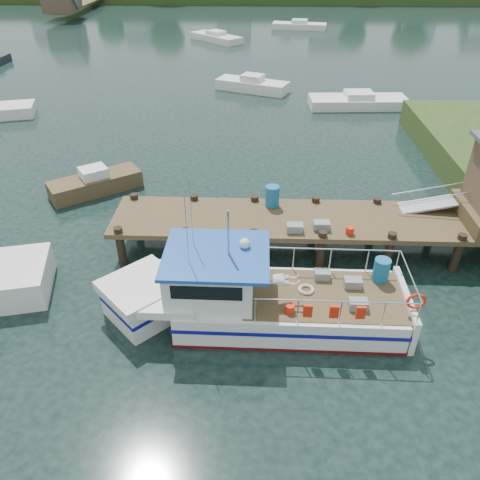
{
  "coord_description": "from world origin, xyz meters",
  "views": [
    {
      "loc": [
        -0.48,
        -15.62,
        10.71
      ],
      "look_at": [
        -1.0,
        -1.5,
        1.3
      ],
      "focal_mm": 35.0,
      "sensor_mm": 36.0,
      "label": 1
    }
  ],
  "objects_px": {
    "moored_rowboat": "(95,183)",
    "moored_far": "(299,26)",
    "moored_d": "(216,37)",
    "moored_b": "(252,85)",
    "dock": "(442,201)",
    "moored_c": "(358,101)",
    "lobster_boat": "(251,298)"
  },
  "relations": [
    {
      "from": "moored_rowboat",
      "to": "moored_b",
      "type": "distance_m",
      "value": 18.93
    },
    {
      "from": "moored_rowboat",
      "to": "moored_d",
      "type": "relative_size",
      "value": 0.69
    },
    {
      "from": "dock",
      "to": "moored_c",
      "type": "relative_size",
      "value": 2.36
    },
    {
      "from": "dock",
      "to": "moored_rowboat",
      "type": "height_order",
      "value": "dock"
    },
    {
      "from": "moored_far",
      "to": "moored_c",
      "type": "relative_size",
      "value": 1.01
    },
    {
      "from": "lobster_boat",
      "to": "moored_c",
      "type": "relative_size",
      "value": 1.45
    },
    {
      "from": "moored_far",
      "to": "moored_b",
      "type": "distance_m",
      "value": 28.18
    },
    {
      "from": "lobster_boat",
      "to": "moored_b",
      "type": "bearing_deg",
      "value": 91.34
    },
    {
      "from": "lobster_boat",
      "to": "moored_rowboat",
      "type": "xyz_separation_m",
      "value": [
        -7.68,
        8.7,
        -0.42
      ]
    },
    {
      "from": "moored_b",
      "to": "moored_c",
      "type": "relative_size",
      "value": 0.85
    },
    {
      "from": "moored_b",
      "to": "moored_d",
      "type": "xyz_separation_m",
      "value": [
        -4.42,
        19.54,
        -0.04
      ]
    },
    {
      "from": "moored_rowboat",
      "to": "moored_d",
      "type": "xyz_separation_m",
      "value": [
        2.93,
        36.99,
        -0.04
      ]
    },
    {
      "from": "lobster_boat",
      "to": "moored_d",
      "type": "height_order",
      "value": "lobster_boat"
    },
    {
      "from": "moored_rowboat",
      "to": "lobster_boat",
      "type": "bearing_deg",
      "value": -54.17
    },
    {
      "from": "moored_far",
      "to": "moored_d",
      "type": "xyz_separation_m",
      "value": [
        -10.03,
        -8.07,
        -0.01
      ]
    },
    {
      "from": "moored_d",
      "to": "moored_b",
      "type": "bearing_deg",
      "value": -92.93
    },
    {
      "from": "lobster_boat",
      "to": "moored_rowboat",
      "type": "distance_m",
      "value": 11.61
    },
    {
      "from": "dock",
      "to": "moored_rowboat",
      "type": "xyz_separation_m",
      "value": [
        -14.75,
        4.48,
        -1.78
      ]
    },
    {
      "from": "moored_far",
      "to": "moored_d",
      "type": "height_order",
      "value": "moored_far"
    },
    {
      "from": "dock",
      "to": "moored_rowboat",
      "type": "relative_size",
      "value": 3.8
    },
    {
      "from": "moored_b",
      "to": "moored_d",
      "type": "height_order",
      "value": "moored_b"
    },
    {
      "from": "moored_c",
      "to": "lobster_boat",
      "type": "bearing_deg",
      "value": -101.22
    },
    {
      "from": "moored_rowboat",
      "to": "moored_far",
      "type": "xyz_separation_m",
      "value": [
        12.96,
        45.06,
        -0.04
      ]
    },
    {
      "from": "dock",
      "to": "moored_c",
      "type": "distance_m",
      "value": 18.23
    },
    {
      "from": "moored_rowboat",
      "to": "moored_far",
      "type": "bearing_deg",
      "value": 68.32
    },
    {
      "from": "moored_far",
      "to": "moored_d",
      "type": "relative_size",
      "value": 1.11
    },
    {
      "from": "moored_b",
      "to": "lobster_boat",
      "type": "bearing_deg",
      "value": -101.86
    },
    {
      "from": "dock",
      "to": "moored_c",
      "type": "height_order",
      "value": "dock"
    },
    {
      "from": "dock",
      "to": "moored_d",
      "type": "distance_m",
      "value": 43.16
    },
    {
      "from": "dock",
      "to": "moored_far",
      "type": "bearing_deg",
      "value": 92.08
    },
    {
      "from": "lobster_boat",
      "to": "moored_b",
      "type": "distance_m",
      "value": 26.15
    },
    {
      "from": "dock",
      "to": "moored_d",
      "type": "xyz_separation_m",
      "value": [
        -11.83,
        41.47,
        -1.82
      ]
    }
  ]
}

